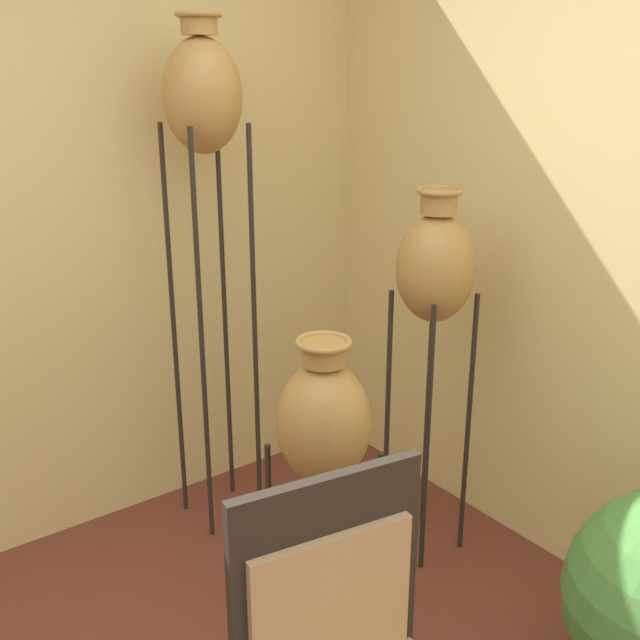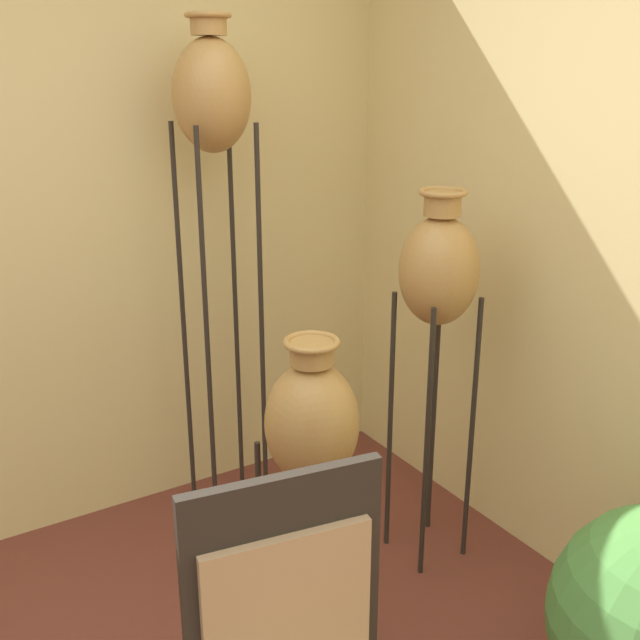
% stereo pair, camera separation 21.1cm
% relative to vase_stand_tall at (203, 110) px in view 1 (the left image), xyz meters
% --- Properties ---
extents(vase_stand_tall, '(0.30, 0.30, 2.07)m').
position_rel_vase_stand_tall_xyz_m(vase_stand_tall, '(0.00, 0.00, 0.00)').
color(vase_stand_tall, '#28231E').
rests_on(vase_stand_tall, ground_plane).
extents(vase_stand_medium, '(0.29, 0.29, 1.48)m').
position_rel_vase_stand_tall_xyz_m(vase_stand_medium, '(0.55, -0.70, -0.56)').
color(vase_stand_medium, '#28231E').
rests_on(vase_stand_medium, ground_plane).
extents(vase_stand_short, '(0.30, 0.30, 1.11)m').
position_rel_vase_stand_tall_xyz_m(vase_stand_short, '(-0.11, -0.89, -0.90)').
color(vase_stand_short, '#28231E').
rests_on(vase_stand_short, ground_plane).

